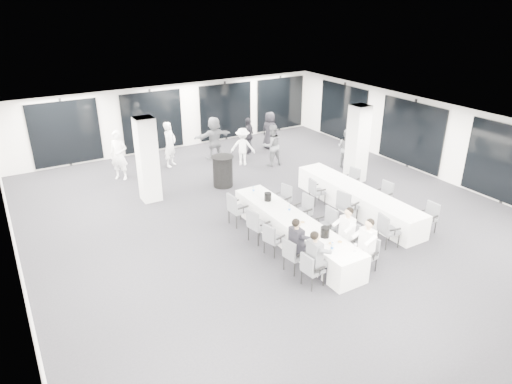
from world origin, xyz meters
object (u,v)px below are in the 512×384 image
Objects in this scene: ice_bucket_near at (325,232)px; chair_main_right_second at (349,238)px; chair_side_right_mid at (384,194)px; chair_main_right_near at (368,252)px; chair_main_left_second at (293,253)px; chair_side_right_far at (352,179)px; chair_main_left_fourth at (257,224)px; standing_guest_g at (118,152)px; chair_main_left_far at (236,208)px; chair_main_right_far at (284,198)px; standing_guest_c at (243,144)px; chair_side_left_far at (316,190)px; chair_side_left_near at (387,228)px; standing_guest_e at (270,128)px; chair_main_left_mid at (272,238)px; standing_guest_a at (170,141)px; chair_side_right_near at (429,216)px; banquet_table_side at (357,200)px; banquet_table_main at (293,231)px; ice_bucket_far at (268,197)px; cocktail_table at (223,171)px; standing_guest_h at (346,146)px; chair_main_right_mid at (327,223)px; standing_guest_d at (248,133)px; chair_main_left_near at (311,268)px; standing_guest_b at (272,143)px; standing_guest_f at (214,135)px; chair_side_left_mid at (346,205)px; chair_main_right_fourth at (304,209)px.

chair_main_right_second is at bearing -5.80° from ice_bucket_near.
chair_main_right_near is at bearing 125.47° from chair_side_right_mid.
chair_main_left_second reaches higher than chair_side_right_far.
standing_guest_g is (-1.92, 6.60, 0.48)m from chair_main_left_fourth.
chair_main_left_far is 1.67m from chair_main_right_far.
chair_main_left_far is at bearing 93.76° from standing_guest_c.
chair_main_right_second is 1.07× the size of chair_side_left_far.
standing_guest_g is at bearing -173.23° from chair_main_left_fourth.
standing_guest_e reaches higher than chair_side_left_near.
chair_main_left_mid is 1.98m from chair_main_right_second.
chair_side_left_far is at bearing -103.78° from standing_guest_a.
standing_guest_c reaches higher than chair_side_right_near.
banquet_table_side is 5.49× the size of chair_main_right_far.
chair_main_right_second is at bearing 126.39° from chair_side_right_far.
banquet_table_side is at bearing -6.18° from standing_guest_g.
standing_guest_g is (-4.82, 5.46, 0.54)m from chair_side_left_far.
chair_side_right_far is 4.76m from standing_guest_c.
banquet_table_main is 7.70m from standing_guest_g.
ice_bucket_far is (-0.81, -0.35, 0.35)m from chair_main_right_far.
standing_guest_h is (5.04, -0.73, 0.31)m from cocktail_table.
chair_main_right_near reaches higher than banquet_table_side.
standing_guest_d is at bearing -14.99° from chair_main_right_mid.
standing_guest_g reaches higher than chair_main_left_mid.
chair_side_left_far is (1.88, -2.91, -0.06)m from cocktail_table.
chair_main_left_near is 1.75m from chair_main_right_second.
chair_main_left_mid is 4.97m from chair_side_right_far.
chair_main_left_second reaches higher than chair_main_left_mid.
chair_main_right_far is (1.66, -0.04, -0.05)m from chair_main_left_far.
chair_side_left_near is at bearing -111.75° from banquet_table_side.
standing_guest_d reaches higher than chair_main_right_mid.
cocktail_table reaches higher than chair_main_left_mid.
banquet_table_main is 2.66× the size of standing_guest_b.
standing_guest_c is at bearing 156.15° from chair_main_left_near.
cocktail_table is at bearing 6.48° from chair_main_right_mid.
chair_main_left_far is 1.06× the size of chair_main_right_second.
ice_bucket_near is (-1.79, -7.40, 0.03)m from standing_guest_c.
chair_side_left_near is (1.24, 0.61, 0.04)m from chair_main_right_near.
chair_side_left_far is 5.61m from standing_guest_d.
chair_main_left_fourth reaches higher than chair_side_right_mid.
standing_guest_f is at bearing 15.85° from chair_side_right_mid.
cocktail_table is 1.22× the size of chair_side_right_mid.
banquet_table_side is at bearing 33.78° from ice_bucket_near.
chair_main_left_fourth is 2.91m from chair_side_left_mid.
chair_main_left_near is at bearing 95.40° from chair_main_right_second.
standing_guest_a is 1.13× the size of standing_guest_d.
standing_guest_e is 7.23m from ice_bucket_far.
chair_main_right_fourth is (0.01, 2.69, 0.05)m from chair_main_right_near.
chair_side_left_far is 3.85m from standing_guest_h.
chair_side_left_mid is at bearing 44.45° from standing_guest_d.
chair_side_left_near is at bearing -130.59° from chair_main_right_mid.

